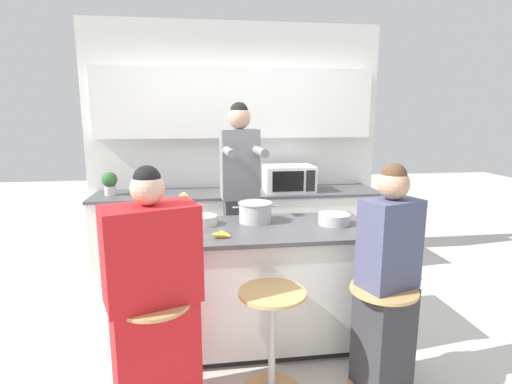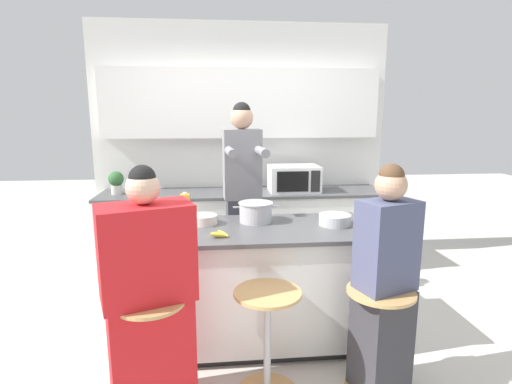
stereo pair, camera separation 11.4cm
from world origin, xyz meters
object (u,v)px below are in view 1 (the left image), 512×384
at_px(kitchen_island, 257,284).
at_px(banana_bunch, 221,235).
at_px(bar_stool_center, 272,336).
at_px(person_seated_near, 386,289).
at_px(person_wrapped_blanket, 153,301).
at_px(fruit_bowl, 334,219).
at_px(microwave, 289,178).
at_px(juice_carton, 184,208).
at_px(person_cooking, 240,205).
at_px(cooking_pot, 255,212).
at_px(potted_plant, 110,182).
at_px(coffee_cup_near, 161,233).
at_px(bar_stool_rightmost, 381,332).
at_px(bar_stool_leftmost, 157,349).

relative_size(kitchen_island, banana_bunch, 11.81).
height_order(bar_stool_center, person_seated_near, person_seated_near).
distance_m(person_wrapped_blanket, fruit_bowl, 1.45).
bearing_deg(microwave, fruit_bowl, -88.26).
distance_m(bar_stool_center, juice_carton, 1.19).
distance_m(person_cooking, cooking_pot, 0.49).
relative_size(person_seated_near, potted_plant, 5.94).
height_order(person_seated_near, cooking_pot, person_seated_near).
xyz_separation_m(kitchen_island, bar_stool_center, (0.00, -0.62, -0.06)).
bearing_deg(coffee_cup_near, bar_stool_rightmost, -19.50).
height_order(person_cooking, banana_bunch, person_cooking).
distance_m(bar_stool_leftmost, person_wrapped_blanket, 0.28).
height_order(bar_stool_rightmost, potted_plant, potted_plant).
xyz_separation_m(bar_stool_rightmost, microwave, (-0.13, 2.08, 0.63)).
height_order(person_seated_near, microwave, person_seated_near).
bearing_deg(microwave, bar_stool_leftmost, -120.38).
relative_size(bar_stool_leftmost, coffee_cup_near, 6.58).
height_order(fruit_bowl, coffee_cup_near, coffee_cup_near).
distance_m(bar_stool_leftmost, fruit_bowl, 1.53).
distance_m(person_wrapped_blanket, microwave, 2.41).
height_order(bar_stool_leftmost, juice_carton, juice_carton).
bearing_deg(bar_stool_rightmost, kitchen_island, 135.09).
distance_m(kitchen_island, bar_stool_center, 0.62).
bearing_deg(bar_stool_leftmost, fruit_bowl, 28.39).
bearing_deg(banana_bunch, microwave, 63.01).
bearing_deg(person_wrapped_blanket, microwave, 39.62).
bearing_deg(bar_stool_rightmost, juice_carton, 142.57).
relative_size(cooking_pot, potted_plant, 1.45).
xyz_separation_m(kitchen_island, fruit_bowl, (0.59, 0.01, 0.48)).
distance_m(bar_stool_leftmost, juice_carton, 1.11).
bearing_deg(bar_stool_leftmost, microwave, 59.62).
relative_size(person_seated_near, cooking_pot, 4.11).
xyz_separation_m(person_wrapped_blanket, banana_bunch, (0.40, 0.44, 0.24)).
bearing_deg(cooking_pot, person_seated_near, -49.08).
relative_size(cooking_pot, coffee_cup_near, 3.37).
xyz_separation_m(bar_stool_rightmost, coffee_cup_near, (-1.34, 0.48, 0.54)).
height_order(kitchen_island, person_wrapped_blanket, person_wrapped_blanket).
bearing_deg(fruit_bowl, coffee_cup_near, -170.67).
bearing_deg(juice_carton, bar_stool_leftmost, -98.59).
bearing_deg(bar_stool_center, person_seated_near, -1.95).
xyz_separation_m(kitchen_island, person_seated_near, (0.70, -0.65, 0.21)).
relative_size(person_cooking, coffee_cup_near, 17.47).
distance_m(juice_carton, microwave, 1.58).
relative_size(fruit_bowl, potted_plant, 0.99).
distance_m(bar_stool_center, person_wrapped_blanket, 0.74).
relative_size(kitchen_island, person_wrapped_blanket, 1.17).
relative_size(kitchen_island, juice_carton, 7.53).
bearing_deg(banana_bunch, coffee_cup_near, 178.31).
xyz_separation_m(bar_stool_center, person_seated_near, (0.70, -0.02, 0.27)).
bearing_deg(person_cooking, person_wrapped_blanket, -119.43).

